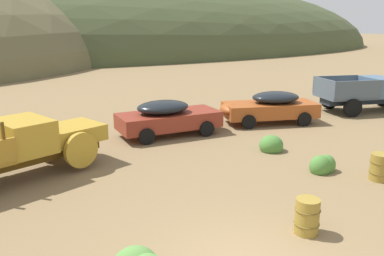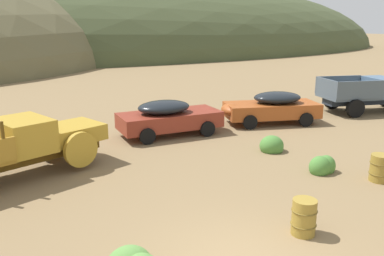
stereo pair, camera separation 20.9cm
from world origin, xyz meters
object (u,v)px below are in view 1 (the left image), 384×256
(oil_drum_by_truck, at_px, (380,167))
(truck_chalk_blue, at_px, (374,93))
(oil_drum_spare, at_px, (307,216))
(car_rust_red, at_px, (172,117))
(truck_mustard, at_px, (20,147))
(car_oxide_orange, at_px, (267,107))

(oil_drum_by_truck, bearing_deg, truck_chalk_blue, 39.11)
(oil_drum_spare, bearing_deg, car_rust_red, 84.18)
(truck_mustard, bearing_deg, oil_drum_spare, -70.90)
(oil_drum_by_truck, bearing_deg, car_oxide_orange, 78.21)
(truck_chalk_blue, bearing_deg, oil_drum_by_truck, -125.51)
(car_oxide_orange, xyz_separation_m, oil_drum_spare, (-6.02, -9.00, -0.38))
(car_oxide_orange, relative_size, oil_drum_spare, 5.80)
(car_rust_red, distance_m, oil_drum_spare, 9.40)
(truck_mustard, relative_size, car_rust_red, 1.39)
(car_rust_red, height_order, car_oxide_orange, same)
(car_rust_red, relative_size, oil_drum_by_truck, 5.55)
(car_rust_red, relative_size, oil_drum_spare, 5.49)
(car_rust_red, relative_size, truck_chalk_blue, 0.79)
(oil_drum_by_truck, relative_size, oil_drum_spare, 0.99)
(car_rust_red, distance_m, car_oxide_orange, 5.08)
(car_rust_red, height_order, oil_drum_by_truck, car_rust_red)
(oil_drum_by_truck, bearing_deg, oil_drum_spare, -162.61)
(truck_mustard, height_order, truck_chalk_blue, truck_mustard)
(truck_mustard, height_order, oil_drum_spare, truck_mustard)
(oil_drum_by_truck, xyz_separation_m, oil_drum_spare, (-4.43, -1.39, 0.01))
(truck_mustard, relative_size, oil_drum_spare, 7.65)
(car_rust_red, bearing_deg, truck_mustard, -158.06)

